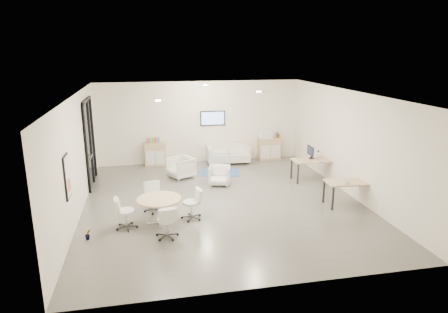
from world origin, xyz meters
TOP-DOWN VIEW (x-y plane):
  - room_shell at (0.00, 0.00)m, footprint 9.60×10.60m
  - glass_door at (-3.95, 2.51)m, footprint 0.09×1.90m
  - artwork at (-3.97, -1.60)m, footprint 0.05×0.54m
  - wall_tv at (0.50, 4.46)m, footprint 0.98×0.06m
  - ceiling_spots at (-0.20, 0.83)m, footprint 3.14×4.14m
  - sideboard_left at (-1.81, 4.27)m, footprint 0.80×0.42m
  - sideboard_right at (2.80, 4.25)m, footprint 0.91×0.44m
  - books at (-1.85, 4.27)m, footprint 0.47×0.14m
  - printer at (2.65, 4.26)m, footprint 0.49×0.42m
  - loveseat at (1.04, 4.08)m, footprint 1.71×0.92m
  - blue_rug at (0.46, 2.84)m, footprint 1.65×1.29m
  - armchair_left at (-0.98, 2.57)m, footprint 1.01×1.03m
  - armchair_right at (0.21, 1.55)m, footprint 0.82×0.79m
  - desk_rear at (3.45, 1.37)m, footprint 1.42×0.73m
  - desk_front at (3.56, -0.94)m, footprint 1.40×0.77m
  - monitor at (3.41, 1.52)m, footprint 0.20×0.50m
  - round_table at (-1.89, -1.17)m, footprint 1.14×1.14m
  - meeting_chairs at (-1.89, -1.17)m, footprint 2.35×2.35m
  - plant_cabinet at (3.16, 4.25)m, footprint 0.33×0.35m
  - plant_floor at (-3.61, -1.75)m, footprint 0.24×0.30m
  - cup at (3.38, -1.16)m, footprint 0.13×0.12m

SIDE VIEW (x-z plane):
  - blue_rug at x=0.46m, z-range 0.00..0.01m
  - plant_floor at x=-3.61m, z-range 0.00..0.12m
  - loveseat at x=1.04m, z-range 0.03..0.65m
  - armchair_right at x=0.21m, z-range 0.00..0.70m
  - armchair_left at x=-0.98m, z-range 0.00..0.81m
  - meeting_chairs at x=-1.89m, z-range 0.00..0.82m
  - sideboard_left at x=-1.81m, z-range 0.00..0.90m
  - sideboard_right at x=2.80m, z-range 0.00..0.90m
  - round_table at x=-1.89m, z-range 0.26..0.95m
  - desk_front at x=3.56m, z-range 0.28..0.99m
  - desk_rear at x=3.45m, z-range 0.29..1.02m
  - cup at x=3.38m, z-range 0.71..0.82m
  - monitor at x=3.41m, z-range 0.75..1.19m
  - books at x=-1.85m, z-range 0.90..1.12m
  - plant_cabinet at x=3.16m, z-range 0.91..1.13m
  - printer at x=2.65m, z-range 0.89..1.23m
  - glass_door at x=-3.95m, z-range 0.08..2.93m
  - artwork at x=-3.97m, z-range 1.03..2.07m
  - room_shell at x=0.00m, z-range -0.80..4.00m
  - wall_tv at x=0.50m, z-range 1.46..2.04m
  - ceiling_spots at x=-0.20m, z-range 3.17..3.20m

